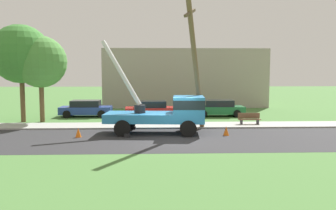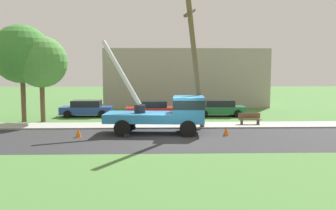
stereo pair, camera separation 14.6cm
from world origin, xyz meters
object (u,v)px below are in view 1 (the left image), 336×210
(leaning_utility_pole, at_px, (195,64))
(parked_sedan_blue, at_px, (86,108))
(traffic_cone_ahead, at_px, (226,131))
(parked_sedan_green, at_px, (219,108))
(park_bench, at_px, (249,119))
(traffic_cone_curbside, at_px, (195,126))
(utility_truck, at_px, (168,111))
(traffic_cone_behind, at_px, (78,133))
(roadside_tree_near, at_px, (21,54))
(roadside_tree_far, at_px, (40,62))
(parked_sedan_red, at_px, (151,109))

(leaning_utility_pole, bearing_deg, parked_sedan_blue, 137.32)
(traffic_cone_ahead, bearing_deg, parked_sedan_green, 82.31)
(park_bench, bearing_deg, parked_sedan_green, 103.33)
(traffic_cone_ahead, height_order, park_bench, park_bench)
(traffic_cone_curbside, relative_size, parked_sedan_green, 0.13)
(utility_truck, xyz_separation_m, traffic_cone_behind, (-5.40, -1.15, -1.13))
(traffic_cone_curbside, height_order, roadside_tree_near, roadside_tree_near)
(leaning_utility_pole, distance_m, roadside_tree_far, 12.38)
(traffic_cone_behind, height_order, parked_sedan_red, parked_sedan_red)
(parked_sedan_blue, bearing_deg, roadside_tree_near, -143.30)
(utility_truck, bearing_deg, leaning_utility_pole, 15.39)
(utility_truck, distance_m, parked_sedan_green, 9.62)
(traffic_cone_ahead, bearing_deg, utility_truck, 166.09)
(utility_truck, xyz_separation_m, leaning_utility_pole, (1.78, 0.49, 2.96))
(leaning_utility_pole, relative_size, roadside_tree_near, 1.14)
(traffic_cone_curbside, xyz_separation_m, parked_sedan_green, (2.96, 7.19, 0.43))
(traffic_cone_curbside, relative_size, parked_sedan_blue, 0.13)
(traffic_cone_behind, xyz_separation_m, park_bench, (11.45, 4.14, 0.18))
(traffic_cone_behind, distance_m, traffic_cone_curbside, 7.58)
(roadside_tree_near, bearing_deg, traffic_cone_behind, -48.72)
(traffic_cone_behind, bearing_deg, roadside_tree_near, 131.28)
(traffic_cone_behind, bearing_deg, traffic_cone_ahead, 1.72)
(traffic_cone_ahead, bearing_deg, parked_sedan_blue, 138.11)
(traffic_cone_ahead, relative_size, parked_sedan_blue, 0.13)
(traffic_cone_behind, bearing_deg, traffic_cone_curbside, 17.48)
(utility_truck, bearing_deg, traffic_cone_ahead, -13.91)
(traffic_cone_behind, xyz_separation_m, parked_sedan_red, (4.24, 8.82, 0.43))
(traffic_cone_ahead, height_order, traffic_cone_curbside, same)
(parked_sedan_blue, bearing_deg, parked_sedan_green, -0.64)
(parked_sedan_red, bearing_deg, leaning_utility_pole, -67.81)
(parked_sedan_blue, xyz_separation_m, park_bench, (12.90, -5.45, -0.25))
(leaning_utility_pole, relative_size, traffic_cone_curbside, 15.26)
(leaning_utility_pole, xyz_separation_m, traffic_cone_behind, (-7.17, -1.63, -4.09))
(leaning_utility_pole, xyz_separation_m, traffic_cone_curbside, (0.05, 0.64, -4.09))
(leaning_utility_pole, bearing_deg, park_bench, 30.36)
(parked_sedan_blue, bearing_deg, leaning_utility_pole, -42.68)
(roadside_tree_far, bearing_deg, traffic_cone_behind, -56.98)
(roadside_tree_near, xyz_separation_m, roadside_tree_far, (1.45, 0.03, -0.59))
(parked_sedan_green, xyz_separation_m, roadside_tree_near, (-15.85, -3.01, 4.52))
(park_bench, bearing_deg, traffic_cone_behind, -160.13)
(park_bench, xyz_separation_m, roadside_tree_near, (-17.11, 2.32, 4.77))
(roadside_tree_near, bearing_deg, parked_sedan_red, 13.41)
(parked_sedan_red, distance_m, park_bench, 8.59)
(traffic_cone_behind, bearing_deg, leaning_utility_pole, 12.84)
(parked_sedan_red, bearing_deg, traffic_cone_ahead, -61.21)
(traffic_cone_curbside, bearing_deg, roadside_tree_near, 162.05)
(parked_sedan_blue, xyz_separation_m, parked_sedan_red, (5.70, -0.78, 0.00))
(leaning_utility_pole, height_order, parked_sedan_green, leaning_utility_pole)
(traffic_cone_behind, xyz_separation_m, roadside_tree_near, (-5.66, 6.45, 4.95))
(parked_sedan_green, bearing_deg, traffic_cone_ahead, -97.69)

